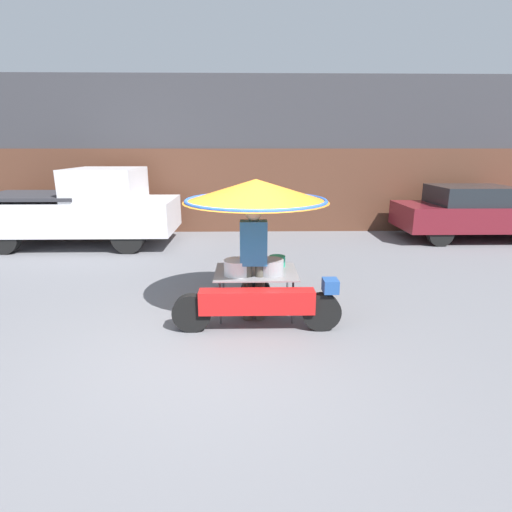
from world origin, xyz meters
The scene contains 6 objects.
ground_plane centered at (0.00, 0.00, 0.00)m, with size 36.00×36.00×0.00m, color slate.
shopfront_building centered at (0.00, 8.13, 2.18)m, with size 28.00×2.06×4.39m.
vendor_motorcycle_cart centered at (0.54, 0.98, 1.60)m, with size 2.31×2.08×2.02m.
vendor_person centered at (0.49, 0.82, 0.96)m, with size 0.38×0.23×1.69m.
parked_car centered at (6.54, 5.94, 0.75)m, with size 4.13×1.77×1.45m.
pickup_truck centered at (-3.76, 5.48, 0.94)m, with size 4.87×1.97×1.94m.
Camera 1 is at (0.42, -4.62, 2.46)m, focal length 28.00 mm.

